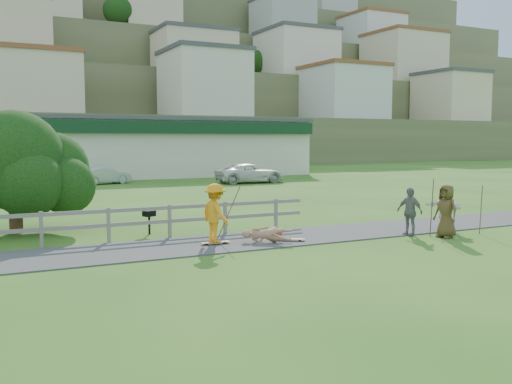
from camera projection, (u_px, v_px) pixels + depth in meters
ground at (270, 249)px, 16.83m from camera, size 260.00×260.00×0.00m
path at (248, 241)px, 18.17m from camera, size 34.00×3.00×0.04m
fence at (88, 221)px, 17.65m from camera, size 15.05×0.10×1.10m
strip_mall at (122, 147)px, 49.50m from camera, size 32.50×10.75×5.10m
hillside at (19, 73)px, 96.84m from camera, size 220.00×67.00×47.50m
skater_rider at (215, 216)px, 17.39m from camera, size 0.89×1.28×1.81m
skater_fallen at (267, 235)px, 17.75m from camera, size 1.16×1.49×0.56m
spectator_b at (410, 212)px, 19.22m from camera, size 0.64×1.03×1.63m
spectator_c at (446, 211)px, 18.79m from camera, size 0.64×0.91×1.76m
spectator_d at (445, 208)px, 20.42m from camera, size 0.65×1.53×1.60m
car_silver at (105, 176)px, 41.19m from camera, size 4.00×2.35×1.25m
car_white at (250, 173)px, 42.24m from camera, size 5.24×2.60×1.43m
tree at (14, 181)px, 19.56m from camera, size 5.50×5.50×3.65m
bbq at (149, 222)px, 19.47m from camera, size 0.45×0.40×0.82m
longboard_rider at (216, 244)px, 17.47m from camera, size 0.91×0.27×0.10m
longboard_fallen at (291, 241)px, 18.03m from camera, size 0.87×0.65×0.10m
helmet at (278, 236)px, 18.34m from camera, size 0.28×0.28×0.28m
pole_rider at (228, 212)px, 18.01m from camera, size 0.03×0.03×1.94m
pole_spec_left at (432, 208)px, 19.05m from camera, size 0.03×0.03×1.94m
pole_spec_right at (481, 210)px, 19.54m from camera, size 0.03×0.03×1.68m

